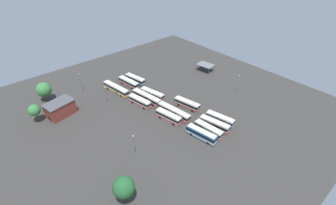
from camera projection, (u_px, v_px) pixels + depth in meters
ground_plane at (163, 106)px, 104.16m from camera, size 126.66×126.66×0.00m
bus_row0_slot0 at (220, 119)px, 93.89m from camera, size 11.34×4.73×3.53m
bus_row0_slot1 at (214, 124)px, 91.37m from camera, size 11.83×4.79×3.53m
bus_row0_slot2 at (208, 130)px, 88.83m from camera, size 11.31×3.57×3.53m
bus_row0_slot3 at (201, 134)px, 86.86m from camera, size 11.84×4.38×3.53m
bus_row1_slot0 at (187, 104)px, 102.24m from camera, size 11.60×4.75×3.53m
bus_row1_slot2 at (174, 112)px, 97.59m from camera, size 15.34×4.46×3.53m
bus_row1_slot3 at (168, 117)px, 95.22m from camera, size 11.37×4.44×3.53m
bus_row2_slot1 at (152, 94)px, 108.59m from camera, size 12.09×4.89×3.53m
bus_row2_slot2 at (147, 98)px, 106.30m from camera, size 15.35×4.64×3.53m
bus_row2_slot3 at (140, 102)px, 103.81m from camera, size 11.38×4.37×3.53m
bus_row3_slot0 at (135, 79)px, 119.61m from camera, size 11.55×4.50×3.53m
bus_row3_slot1 at (129, 83)px, 117.01m from camera, size 12.04×4.06×3.53m
bus_row3_slot3 at (116, 89)px, 112.34m from camera, size 15.35×4.61×3.53m
depot_building at (60, 109)px, 97.63m from camera, size 8.92×12.05×6.03m
maintenance_shelter at (205, 65)px, 129.50m from camera, size 9.05×7.00×3.59m
lamp_post_mid_lot at (81, 81)px, 112.09m from camera, size 0.56×0.28×8.78m
lamp_post_far_corner at (134, 144)px, 79.15m from camera, size 0.56×0.28×7.96m
lamp_post_near_entrance at (238, 83)px, 111.38m from camera, size 0.56×0.28×8.41m
lamp_post_by_building at (106, 94)px, 103.68m from camera, size 0.56×0.28×7.95m
tree_south_edge at (34, 110)px, 92.76m from camera, size 4.57×4.57×7.65m
tree_northwest at (124, 187)px, 64.17m from camera, size 6.05×6.05×8.67m
tree_northeast at (44, 90)px, 104.97m from camera, size 6.40×6.40×8.58m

